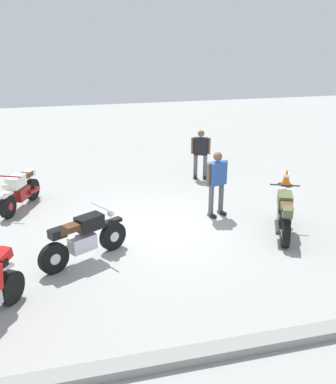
{
  "coord_description": "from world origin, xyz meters",
  "views": [
    {
      "loc": [
        2.21,
        9.53,
        4.5
      ],
      "look_at": [
        -0.35,
        -0.44,
        0.75
      ],
      "focal_mm": 41.04,
      "sensor_mm": 36.0,
      "label": 1
    }
  ],
  "objects": [
    {
      "name": "motorcycle_black_cruiser",
      "position": [
        1.86,
        1.2,
        0.52
      ],
      "size": [
        1.88,
        1.13,
        1.09
      ],
      "rotation": [
        0.0,
        0.0,
        3.66
      ],
      "color": "black",
      "rests_on": "ground"
    },
    {
      "name": "person_in_blue_shirt",
      "position": [
        -1.64,
        -0.42,
        0.98
      ],
      "size": [
        0.65,
        0.44,
        1.7
      ],
      "rotation": [
        0.0,
        0.0,
        1.92
      ],
      "color": "#59595B",
      "rests_on": "ground"
    },
    {
      "name": "curb_edge",
      "position": [
        0.0,
        4.6,
        0.07
      ],
      "size": [
        14.0,
        0.3,
        0.15
      ],
      "primitive_type": "cube",
      "color": "gray",
      "rests_on": "ground"
    },
    {
      "name": "traffic_cone",
      "position": [
        -4.6,
        -2.13,
        0.26
      ],
      "size": [
        0.36,
        0.36,
        0.53
      ],
      "color": "black",
      "rests_on": "ground"
    },
    {
      "name": "motorcycle_olive_vintage",
      "position": [
        -2.78,
        1.05,
        0.49
      ],
      "size": [
        1.03,
        1.84,
        1.07
      ],
      "rotation": [
        0.0,
        0.0,
        4.29
      ],
      "color": "black",
      "rests_on": "ground"
    },
    {
      "name": "ground_plane",
      "position": [
        0.0,
        0.0,
        0.0
      ],
      "size": [
        40.0,
        40.0,
        0.0
      ],
      "primitive_type": "plane",
      "color": "#9E9E99"
    },
    {
      "name": "person_in_black_shirt",
      "position": [
        -2.22,
        -3.49,
        0.89
      ],
      "size": [
        0.62,
        0.43,
        1.59
      ],
      "rotation": [
        0.0,
        0.0,
        1.22
      ],
      "color": "#59595B",
      "rests_on": "ground"
    },
    {
      "name": "motorcycle_cream_vintage",
      "position": [
        3.3,
        -2.22,
        0.49
      ],
      "size": [
        1.04,
        1.84,
        1.07
      ],
      "rotation": [
        0.0,
        0.0,
        1.14
      ],
      "color": "black",
      "rests_on": "ground"
    }
  ]
}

